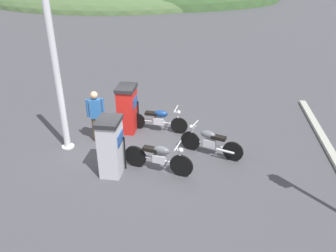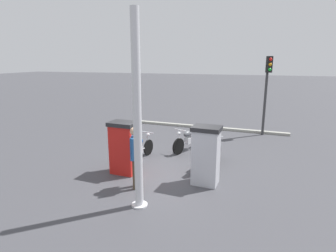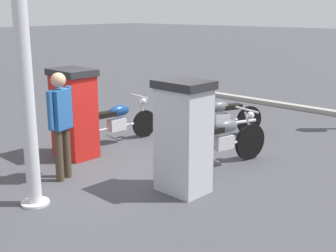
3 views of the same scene
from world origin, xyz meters
The scene contains 10 objects.
ground_plane centered at (0.00, 0.00, 0.00)m, with size 120.00×120.00×0.00m, color #424247.
fuel_pump_near centered at (-0.38, -1.29, 0.87)m, with size 0.70×0.83×1.71m.
fuel_pump_far centered at (-0.38, 1.29, 0.84)m, with size 0.70×0.88×1.66m.
motorcycle_near_pump centered at (0.93, -1.12, 0.47)m, with size 2.03×0.80×0.98m.
motorcycle_far_pump centered at (0.70, 1.32, 0.47)m, with size 2.10×0.68×0.94m.
motorcycle_extra centered at (2.42, -0.12, 0.47)m, with size 1.89×0.94×0.95m.
attendant_person centered at (-1.25, 0.51, 1.01)m, with size 0.57×0.29×1.75m.
canopy_support_pole centered at (-2.13, 0.01, 2.23)m, with size 0.40×0.40×4.61m.
road_edge_kerb centered at (6.20, 0.00, 0.06)m, with size 0.63×8.34×0.12m.
distant_hill_main centered at (-8.13, 34.31, 0.00)m, with size 28.89×21.52×6.69m.
Camera 1 is at (1.79, -9.33, 5.76)m, focal length 36.89 mm.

